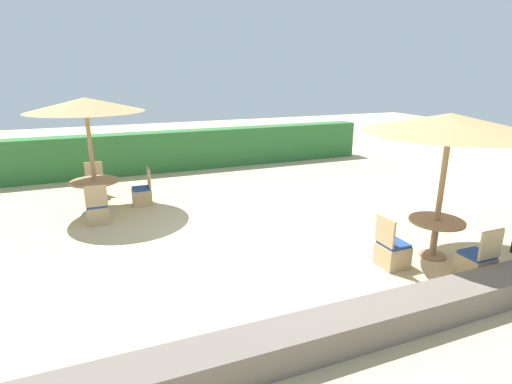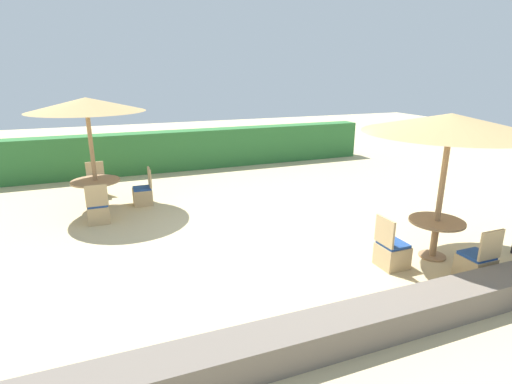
{
  "view_description": "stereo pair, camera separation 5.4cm",
  "coord_description": "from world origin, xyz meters",
  "px_view_note": "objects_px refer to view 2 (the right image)",
  "views": [
    {
      "loc": [
        -2.9,
        -6.66,
        3.28
      ],
      "look_at": [
        0.0,
        0.6,
        0.9
      ],
      "focal_mm": 28.0,
      "sensor_mm": 36.0,
      "label": 1
    },
    {
      "loc": [
        -2.85,
        -6.68,
        3.28
      ],
      "look_at": [
        0.0,
        0.6,
        0.9
      ],
      "focal_mm": 28.0,
      "sensor_mm": 36.0,
      "label": 2
    }
  ],
  "objects_px": {
    "parasol_front_right": "(451,124)",
    "round_table_front_right": "(436,229)",
    "patio_chair_front_right_south": "(476,265)",
    "parasol_back_left": "(86,105)",
    "patio_chair_back_left_south": "(99,211)",
    "patio_chair_back_left_east": "(143,194)",
    "round_table_back_left": "(96,186)",
    "patio_chair_front_right_west": "(392,253)",
    "patio_chair_back_left_north": "(97,187)"
  },
  "relations": [
    {
      "from": "parasol_front_right",
      "to": "round_table_front_right",
      "type": "distance_m",
      "value": 1.9
    },
    {
      "from": "patio_chair_front_right_south",
      "to": "parasol_back_left",
      "type": "relative_size",
      "value": 0.34
    },
    {
      "from": "round_table_front_right",
      "to": "parasol_back_left",
      "type": "relative_size",
      "value": 0.36
    },
    {
      "from": "parasol_back_left",
      "to": "round_table_front_right",
      "type": "bearing_deg",
      "value": -41.8
    },
    {
      "from": "patio_chair_back_left_south",
      "to": "round_table_front_right",
      "type": "bearing_deg",
      "value": -35.71
    },
    {
      "from": "patio_chair_back_left_east",
      "to": "patio_chair_back_left_south",
      "type": "height_order",
      "value": "same"
    },
    {
      "from": "parasol_back_left",
      "to": "patio_chair_back_left_south",
      "type": "height_order",
      "value": "parasol_back_left"
    },
    {
      "from": "patio_chair_front_right_south",
      "to": "round_table_back_left",
      "type": "height_order",
      "value": "patio_chair_front_right_south"
    },
    {
      "from": "patio_chair_front_right_west",
      "to": "patio_chair_front_right_south",
      "type": "distance_m",
      "value": 1.31
    },
    {
      "from": "parasol_back_left",
      "to": "patio_chair_back_left_east",
      "type": "xyz_separation_m",
      "value": [
        1.09,
        -0.04,
        -2.26
      ]
    },
    {
      "from": "round_table_front_right",
      "to": "patio_chair_back_left_east",
      "type": "relative_size",
      "value": 1.03
    },
    {
      "from": "round_table_front_right",
      "to": "patio_chair_front_right_south",
      "type": "bearing_deg",
      "value": -89.54
    },
    {
      "from": "round_table_front_right",
      "to": "patio_chair_back_left_north",
      "type": "height_order",
      "value": "patio_chair_back_left_north"
    },
    {
      "from": "parasol_back_left",
      "to": "patio_chair_front_right_south",
      "type": "bearing_deg",
      "value": -46.41
    },
    {
      "from": "parasol_back_left",
      "to": "round_table_back_left",
      "type": "distance_m",
      "value": 1.93
    },
    {
      "from": "parasol_back_left",
      "to": "patio_chair_front_right_west",
      "type": "bearing_deg",
      "value": -47.37
    },
    {
      "from": "patio_chair_front_right_west",
      "to": "parasol_back_left",
      "type": "distance_m",
      "value": 7.32
    },
    {
      "from": "patio_chair_back_left_north",
      "to": "patio_chair_front_right_south",
      "type": "bearing_deg",
      "value": 128.97
    },
    {
      "from": "patio_chair_front_right_west",
      "to": "parasol_back_left",
      "type": "bearing_deg",
      "value": -137.37
    },
    {
      "from": "parasol_back_left",
      "to": "patio_chair_back_left_east",
      "type": "relative_size",
      "value": 2.9
    },
    {
      "from": "parasol_front_right",
      "to": "patio_chair_back_left_north",
      "type": "bearing_deg",
      "value": 132.79
    },
    {
      "from": "patio_chair_front_right_west",
      "to": "patio_chair_back_left_south",
      "type": "xyz_separation_m",
      "value": [
        -4.7,
        4.12,
        0.0
      ]
    },
    {
      "from": "patio_chair_front_right_south",
      "to": "parasol_back_left",
      "type": "distance_m",
      "value": 8.57
    },
    {
      "from": "round_table_front_right",
      "to": "round_table_back_left",
      "type": "distance_m",
      "value": 7.64
    },
    {
      "from": "patio_chair_front_right_south",
      "to": "patio_chair_back_left_south",
      "type": "relative_size",
      "value": 1.0
    },
    {
      "from": "patio_chair_front_right_west",
      "to": "parasol_back_left",
      "type": "xyz_separation_m",
      "value": [
        -4.71,
        5.12,
        2.26
      ]
    },
    {
      "from": "round_table_front_right",
      "to": "parasol_front_right",
      "type": "bearing_deg",
      "value": 153.43
    },
    {
      "from": "parasol_front_right",
      "to": "parasol_back_left",
      "type": "relative_size",
      "value": 1.07
    },
    {
      "from": "round_table_front_right",
      "to": "patio_chair_front_right_west",
      "type": "bearing_deg",
      "value": -178.04
    },
    {
      "from": "parasol_front_right",
      "to": "round_table_back_left",
      "type": "height_order",
      "value": "parasol_front_right"
    },
    {
      "from": "parasol_front_right",
      "to": "patio_chair_front_right_south",
      "type": "relative_size",
      "value": 3.11
    },
    {
      "from": "patio_chair_front_right_west",
      "to": "patio_chair_back_left_east",
      "type": "height_order",
      "value": "same"
    },
    {
      "from": "patio_chair_front_right_south",
      "to": "round_table_back_left",
      "type": "bearing_deg",
      "value": 133.59
    },
    {
      "from": "patio_chair_back_left_north",
      "to": "patio_chair_front_right_west",
      "type": "bearing_deg",
      "value": 127.34
    },
    {
      "from": "round_table_back_left",
      "to": "patio_chair_back_left_east",
      "type": "xyz_separation_m",
      "value": [
        1.09,
        -0.04,
        -0.33
      ]
    },
    {
      "from": "parasol_front_right",
      "to": "parasol_back_left",
      "type": "distance_m",
      "value": 7.64
    },
    {
      "from": "round_table_back_left",
      "to": "patio_chair_back_left_south",
      "type": "height_order",
      "value": "patio_chair_back_left_south"
    },
    {
      "from": "parasol_front_right",
      "to": "parasol_back_left",
      "type": "xyz_separation_m",
      "value": [
        -5.69,
        5.09,
        0.09
      ]
    },
    {
      "from": "patio_chair_back_left_north",
      "to": "patio_chair_back_left_south",
      "type": "xyz_separation_m",
      "value": [
        0.02,
        -2.07,
        0.0
      ]
    },
    {
      "from": "patio_chair_front_right_south",
      "to": "patio_chair_back_left_north",
      "type": "relative_size",
      "value": 1.0
    },
    {
      "from": "parasol_front_right",
      "to": "patio_chair_back_left_north",
      "type": "height_order",
      "value": "parasol_front_right"
    },
    {
      "from": "patio_chair_front_right_west",
      "to": "parasol_back_left",
      "type": "height_order",
      "value": "parasol_back_left"
    },
    {
      "from": "round_table_front_right",
      "to": "patio_chair_back_left_east",
      "type": "distance_m",
      "value": 6.84
    },
    {
      "from": "round_table_front_right",
      "to": "round_table_back_left",
      "type": "bearing_deg",
      "value": 138.2
    },
    {
      "from": "round_table_back_left",
      "to": "patio_chair_back_left_east",
      "type": "bearing_deg",
      "value": -1.98
    },
    {
      "from": "parasol_front_right",
      "to": "round_table_back_left",
      "type": "bearing_deg",
      "value": 138.2
    },
    {
      "from": "patio_chair_front_right_south",
      "to": "round_table_front_right",
      "type": "bearing_deg",
      "value": 90.46
    },
    {
      "from": "parasol_front_right",
      "to": "parasol_back_left",
      "type": "height_order",
      "value": "parasol_back_left"
    },
    {
      "from": "parasol_front_right",
      "to": "patio_chair_back_left_north",
      "type": "relative_size",
      "value": 3.11
    },
    {
      "from": "patio_chair_front_right_west",
      "to": "parasol_front_right",
      "type": "bearing_deg",
      "value": 91.96
    }
  ]
}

